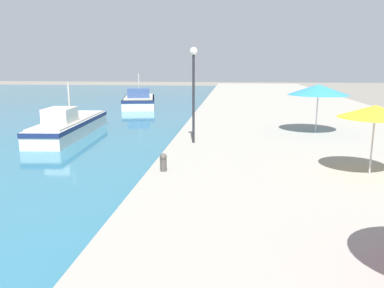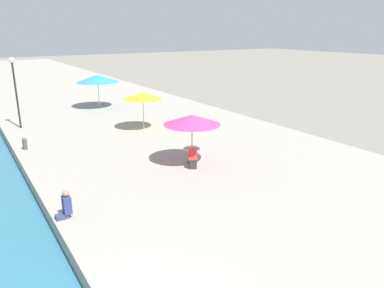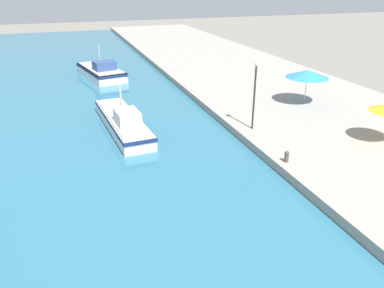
{
  "view_description": "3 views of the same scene",
  "coord_description": "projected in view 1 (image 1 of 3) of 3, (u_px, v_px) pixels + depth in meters",
  "views": [
    {
      "loc": [
        2.99,
        2.51,
        4.3
      ],
      "look_at": [
        1.5,
        16.33,
        1.36
      ],
      "focal_mm": 35.0,
      "sensor_mm": 36.0,
      "label": 1
    },
    {
      "loc": [
        -2.08,
        -5.79,
        6.77
      ],
      "look_at": [
        6.99,
        8.57,
        1.56
      ],
      "focal_mm": 35.0,
      "sensor_mm": 36.0,
      "label": 2
    },
    {
      "loc": [
        -10.37,
        -0.5,
        9.82
      ],
      "look_at": [
        -4.0,
        18.0,
        1.16
      ],
      "focal_mm": 35.0,
      "sensor_mm": 36.0,
      "label": 3
    }
  ],
  "objects": [
    {
      "name": "quay_promenade",
      "position": [
        288.0,
        110.0,
        33.85
      ],
      "size": [
        16.0,
        90.0,
        0.56
      ],
      "color": "gray",
      "rests_on": "ground_plane"
    },
    {
      "name": "fishing_boat_far",
      "position": [
        70.0,
        125.0,
        23.03
      ],
      "size": [
        2.82,
        9.43,
        3.24
      ],
      "rotation": [
        0.0,
        0.0,
        0.08
      ],
      "color": "silver",
      "rests_on": "water_basin"
    },
    {
      "name": "fishing_boat_distant",
      "position": [
        139.0,
        100.0,
        38.68
      ],
      "size": [
        4.69,
        8.41,
        3.42
      ],
      "rotation": [
        0.0,
        0.0,
        0.21
      ],
      "color": "white",
      "rests_on": "water_basin"
    },
    {
      "name": "cafe_umbrella_white",
      "position": [
        376.0,
        112.0,
        12.7
      ],
      "size": [
        2.48,
        2.48,
        2.41
      ],
      "color": "#B7B7B7",
      "rests_on": "quay_promenade"
    },
    {
      "name": "cafe_umbrella_striped",
      "position": [
        318.0,
        90.0,
        20.81
      ],
      "size": [
        3.37,
        3.37,
        2.7
      ],
      "color": "#B7B7B7",
      "rests_on": "quay_promenade"
    },
    {
      "name": "mooring_bollard",
      "position": [
        163.0,
        162.0,
        13.39
      ],
      "size": [
        0.26,
        0.26,
        0.65
      ],
      "color": "#4C4742",
      "rests_on": "quay_promenade"
    },
    {
      "name": "lamppost",
      "position": [
        194.0,
        79.0,
        17.76
      ],
      "size": [
        0.36,
        0.36,
        4.56
      ],
      "color": "#232328",
      "rests_on": "quay_promenade"
    }
  ]
}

